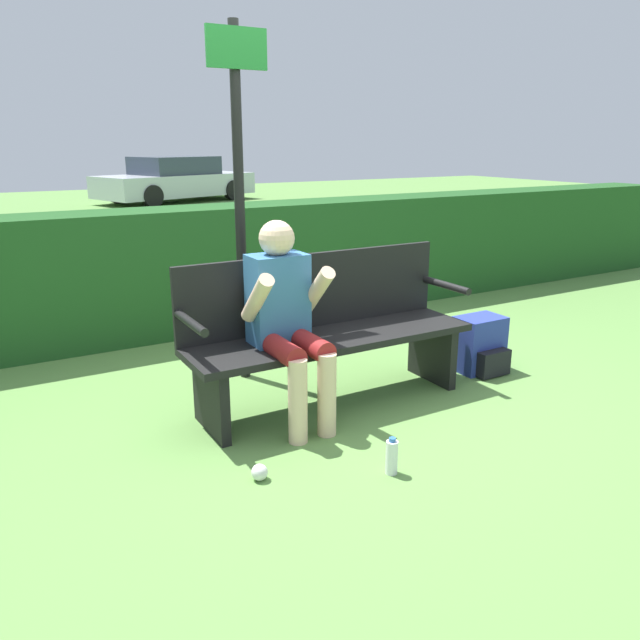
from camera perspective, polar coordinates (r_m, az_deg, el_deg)
name	(u,v)px	position (r m, az deg, el deg)	size (l,w,h in m)	color
ground_plane	(332,403)	(4.13, 1.12, -7.59)	(40.00, 40.00, 0.00)	#5B8942
hedge_back	(215,267)	(5.77, -9.60, 4.78)	(12.00, 0.58, 1.10)	#1E4C1E
park_bench	(326,330)	(4.03, 0.59, -0.90)	(1.90, 0.51, 0.96)	black
person_seated	(286,314)	(3.70, -3.11, 0.59)	(0.48, 0.59, 1.21)	#336699
backpack	(480,346)	(4.78, 14.44, -2.28)	(0.35, 0.33, 0.41)	#283893
water_bottle	(392,457)	(3.31, 6.57, -12.32)	(0.06, 0.06, 0.20)	white
signpost	(239,185)	(4.31, -7.39, 12.18)	(0.41, 0.09, 2.40)	black
parked_car	(175,180)	(18.23, -13.08, 12.34)	(4.67, 3.06, 1.23)	#B7BCC6
litter_crumple	(260,472)	(3.27, -5.55, -13.69)	(0.08, 0.08, 0.08)	silver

